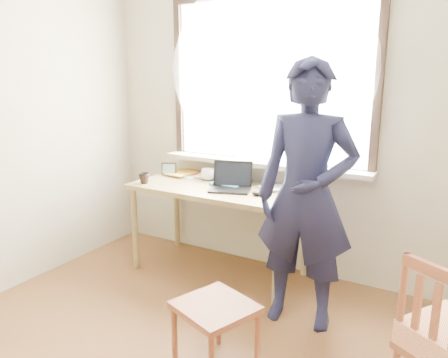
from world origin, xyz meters
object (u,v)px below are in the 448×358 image
Objects in this scene: mug_dark at (144,178)px; person at (306,197)px; work_chair at (215,315)px; desk at (219,195)px; laptop at (231,183)px; mug_white at (208,175)px.

mug_dark is 1.48m from person.
work_chair is 0.96m from person.
desk is at bearing 22.33° from mug_dark.
mug_dark is (-0.59, -0.24, 0.12)m from desk.
desk is 0.80× the size of person.
person reaches higher than laptop.
mug_dark is at bearing -137.44° from mug_white.
laptop is (0.14, -0.04, 0.13)m from desk.
laptop is 1.28m from work_chair.
mug_white is at bearing 123.42° from work_chair.
desk is 2.79× the size of work_chair.
mug_dark reaches higher than desk.
person is (1.47, -0.12, 0.08)m from mug_dark.
mug_dark is (-0.73, -0.21, -0.01)m from laptop.
mug_white reaches higher than work_chair.
person is at bearing 72.01° from work_chair.
mug_dark is at bearing 144.56° from work_chair.
person reaches higher than work_chair.
person reaches higher than mug_dark.
laptop is 3.06× the size of mug_white.
desk is 0.65m from mug_dark.
laptop is at bearing -14.36° from desk.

